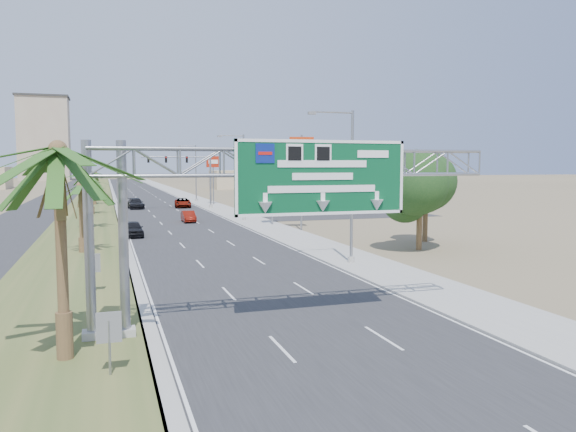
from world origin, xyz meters
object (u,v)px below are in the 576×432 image
(car_right_lane, at_px, (183,203))
(car_far, at_px, (135,204))
(pole_sign_blue, at_px, (272,174))
(car_left_lane, at_px, (133,229))
(sign_gantry, at_px, (282,176))
(palm_near, at_px, (58,152))
(car_mid_lane, at_px, (188,217))
(store_building, at_px, (317,196))
(pole_sign_red_near, at_px, (302,155))
(pole_sign_red_far, at_px, (213,166))
(signal_mast, at_px, (197,176))

(car_right_lane, height_order, car_far, car_far)
(pole_sign_blue, bearing_deg, car_right_lane, 101.45)
(car_left_lane, bearing_deg, pole_sign_blue, 17.81)
(sign_gantry, distance_m, car_left_lane, 31.89)
(palm_near, xyz_separation_m, car_mid_lane, (10.33, 44.58, -6.29))
(car_left_lane, bearing_deg, sign_gantry, -83.77)
(palm_near, distance_m, car_right_lane, 68.59)
(store_building, bearing_deg, palm_near, -118.28)
(pole_sign_red_near, height_order, pole_sign_blue, pole_sign_red_near)
(store_building, bearing_deg, car_mid_lane, -147.25)
(car_left_lane, bearing_deg, car_right_lane, 73.43)
(store_building, bearing_deg, pole_sign_red_far, 134.03)
(store_building, height_order, car_far, store_building)
(signal_mast, bearing_deg, sign_gantry, -95.74)
(store_building, height_order, pole_sign_blue, pole_sign_blue)
(sign_gantry, xyz_separation_m, pole_sign_red_near, (11.78, 31.08, 1.42))
(pole_sign_blue, height_order, pole_sign_red_far, pole_sign_red_far)
(palm_near, relative_size, pole_sign_blue, 1.10)
(car_mid_lane, bearing_deg, car_far, 102.30)
(store_building, xyz_separation_m, car_mid_lane, (-20.87, -13.42, -1.36))
(palm_near, xyz_separation_m, car_right_lane, (12.63, 67.13, -6.21))
(palm_near, bearing_deg, store_building, 61.72)
(palm_near, distance_m, signal_mast, 65.60)
(car_mid_lane, height_order, pole_sign_blue, pole_sign_blue)
(pole_sign_red_near, height_order, pole_sign_red_far, pole_sign_red_near)
(car_mid_lane, relative_size, pole_sign_red_far, 0.48)
(store_building, relative_size, car_right_lane, 3.49)
(store_building, distance_m, car_right_lane, 20.73)
(store_building, bearing_deg, car_left_lane, -137.79)
(car_left_lane, height_order, pole_sign_blue, pole_sign_blue)
(car_left_lane, distance_m, pole_sign_red_far, 41.44)
(pole_sign_red_near, bearing_deg, pole_sign_red_far, 92.56)
(car_left_lane, xyz_separation_m, pole_sign_blue, (14.76, 5.28, 4.87))
(pole_sign_red_far, bearing_deg, car_mid_lane, -106.33)
(car_far, height_order, pole_sign_red_far, pole_sign_red_far)
(palm_near, relative_size, car_mid_lane, 2.15)
(car_far, bearing_deg, pole_sign_red_far, 14.92)
(palm_near, relative_size, car_far, 1.60)
(signal_mast, distance_m, car_right_lane, 5.49)
(car_right_lane, bearing_deg, car_left_lane, -99.23)
(pole_sign_blue, bearing_deg, store_building, 57.07)
(store_building, distance_m, car_left_lane, 37.15)
(car_left_lane, relative_size, pole_sign_red_far, 0.51)
(pole_sign_red_near, relative_size, pole_sign_red_far, 1.16)
(car_left_lane, bearing_deg, palm_near, -98.27)
(sign_gantry, relative_size, car_far, 3.21)
(sign_gantry, bearing_deg, car_mid_lane, 87.06)
(pole_sign_red_near, xyz_separation_m, pole_sign_blue, (-1.46, 5.33, -1.90))
(car_left_lane, relative_size, car_far, 0.80)
(sign_gantry, bearing_deg, signal_mast, 84.26)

